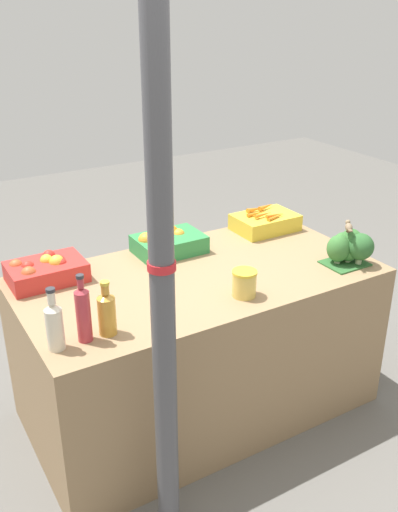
{
  "coord_description": "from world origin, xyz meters",
  "views": [
    {
      "loc": [
        -1.32,
        -2.22,
        2.08
      ],
      "look_at": [
        0.0,
        0.0,
        0.92
      ],
      "focal_mm": 40.0,
      "sensor_mm": 36.0,
      "label": 1
    }
  ],
  "objects_px": {
    "carrot_crate": "(265,222)",
    "sparrow_bird": "(349,227)",
    "juice_bottle_cloudy": "(54,324)",
    "pickle_jar": "(244,283)",
    "apple_crate": "(46,270)",
    "orange_crate": "(167,243)",
    "juice_bottle_ruby": "(83,313)",
    "support_pole": "(162,295)",
    "broccoli_pile": "(349,247)",
    "juice_bottle_amber": "(107,312)"
  },
  "relations": [
    {
      "from": "support_pole",
      "to": "pickle_jar",
      "type": "height_order",
      "value": "support_pole"
    },
    {
      "from": "apple_crate",
      "to": "juice_bottle_amber",
      "type": "relative_size",
      "value": 1.52
    },
    {
      "from": "carrot_crate",
      "to": "juice_bottle_cloudy",
      "type": "relative_size",
      "value": 1.37
    },
    {
      "from": "broccoli_pile",
      "to": "apple_crate",
      "type": "bearing_deg",
      "value": 157.1
    },
    {
      "from": "apple_crate",
      "to": "juice_bottle_cloudy",
      "type": "distance_m",
      "value": 0.63
    },
    {
      "from": "juice_bottle_amber",
      "to": "pickle_jar",
      "type": "xyz_separation_m",
      "value": [
        0.67,
        -0.01,
        -0.04
      ]
    },
    {
      "from": "juice_bottle_ruby",
      "to": "sparrow_bird",
      "type": "xyz_separation_m",
      "value": [
        1.42,
        0.0,
        0.08
      ]
    },
    {
      "from": "broccoli_pile",
      "to": "juice_bottle_ruby",
      "type": "xyz_separation_m",
      "value": [
        -1.45,
        -0.01,
        0.04
      ]
    },
    {
      "from": "juice_bottle_ruby",
      "to": "pickle_jar",
      "type": "bearing_deg",
      "value": -1.09
    },
    {
      "from": "support_pole",
      "to": "pickle_jar",
      "type": "bearing_deg",
      "value": 30.12
    },
    {
      "from": "juice_bottle_ruby",
      "to": "sparrow_bird",
      "type": "height_order",
      "value": "juice_bottle_ruby"
    },
    {
      "from": "support_pole",
      "to": "broccoli_pile",
      "type": "bearing_deg",
      "value": 16.19
    },
    {
      "from": "apple_crate",
      "to": "orange_crate",
      "type": "height_order",
      "value": "orange_crate"
    },
    {
      "from": "juice_bottle_cloudy",
      "to": "pickle_jar",
      "type": "distance_m",
      "value": 0.89
    },
    {
      "from": "juice_bottle_amber",
      "to": "sparrow_bird",
      "type": "distance_m",
      "value": 1.33
    },
    {
      "from": "apple_crate",
      "to": "juice_bottle_ruby",
      "type": "bearing_deg",
      "value": -92.46
    },
    {
      "from": "apple_crate",
      "to": "orange_crate",
      "type": "relative_size",
      "value": 1.0
    },
    {
      "from": "juice_bottle_amber",
      "to": "sparrow_bird",
      "type": "bearing_deg",
      "value": 0.12
    },
    {
      "from": "juice_bottle_cloudy",
      "to": "juice_bottle_ruby",
      "type": "height_order",
      "value": "juice_bottle_ruby"
    },
    {
      "from": "orange_crate",
      "to": "juice_bottle_amber",
      "type": "relative_size",
      "value": 1.52
    },
    {
      "from": "juice_bottle_cloudy",
      "to": "juice_bottle_ruby",
      "type": "distance_m",
      "value": 0.12
    },
    {
      "from": "orange_crate",
      "to": "juice_bottle_ruby",
      "type": "relative_size",
      "value": 1.24
    },
    {
      "from": "juice_bottle_amber",
      "to": "pickle_jar",
      "type": "bearing_deg",
      "value": -1.25
    },
    {
      "from": "carrot_crate",
      "to": "sparrow_bird",
      "type": "distance_m",
      "value": 0.63
    },
    {
      "from": "apple_crate",
      "to": "orange_crate",
      "type": "bearing_deg",
      "value": 0.02
    },
    {
      "from": "broccoli_pile",
      "to": "sparrow_bird",
      "type": "height_order",
      "value": "sparrow_bird"
    },
    {
      "from": "support_pole",
      "to": "broccoli_pile",
      "type": "relative_size",
      "value": 9.83
    },
    {
      "from": "juice_bottle_ruby",
      "to": "juice_bottle_cloudy",
      "type": "bearing_deg",
      "value": 180.0
    },
    {
      "from": "orange_crate",
      "to": "apple_crate",
      "type": "bearing_deg",
      "value": -179.98
    },
    {
      "from": "carrot_crate",
      "to": "juice_bottle_ruby",
      "type": "bearing_deg",
      "value": -155.85
    },
    {
      "from": "carrot_crate",
      "to": "apple_crate",
      "type": "bearing_deg",
      "value": 179.97
    },
    {
      "from": "support_pole",
      "to": "juice_bottle_ruby",
      "type": "relative_size",
      "value": 7.78
    },
    {
      "from": "carrot_crate",
      "to": "sparrow_bird",
      "type": "height_order",
      "value": "sparrow_bird"
    },
    {
      "from": "apple_crate",
      "to": "juice_bottle_ruby",
      "type": "relative_size",
      "value": 1.24
    },
    {
      "from": "juice_bottle_cloudy",
      "to": "support_pole",
      "type": "bearing_deg",
      "value": -51.06
    },
    {
      "from": "juice_bottle_ruby",
      "to": "juice_bottle_amber",
      "type": "distance_m",
      "value": 0.1
    },
    {
      "from": "juice_bottle_ruby",
      "to": "juice_bottle_amber",
      "type": "xyz_separation_m",
      "value": [
        0.1,
        -0.0,
        -0.03
      ]
    },
    {
      "from": "broccoli_pile",
      "to": "pickle_jar",
      "type": "bearing_deg",
      "value": -178.03
    },
    {
      "from": "carrot_crate",
      "to": "support_pole",
      "type": "bearing_deg",
      "value": -140.66
    },
    {
      "from": "juice_bottle_ruby",
      "to": "carrot_crate",
      "type": "bearing_deg",
      "value": 24.15
    },
    {
      "from": "orange_crate",
      "to": "sparrow_bird",
      "type": "distance_m",
      "value": 0.96
    },
    {
      "from": "carrot_crate",
      "to": "broccoli_pile",
      "type": "xyz_separation_m",
      "value": [
        0.09,
        -0.6,
        0.04
      ]
    },
    {
      "from": "juice_bottle_amber",
      "to": "apple_crate",
      "type": "bearing_deg",
      "value": 96.75
    },
    {
      "from": "juice_bottle_cloudy",
      "to": "sparrow_bird",
      "type": "bearing_deg",
      "value": 0.11
    },
    {
      "from": "carrot_crate",
      "to": "broccoli_pile",
      "type": "bearing_deg",
      "value": -81.32
    },
    {
      "from": "sparrow_bird",
      "to": "pickle_jar",
      "type": "bearing_deg",
      "value": 127.64
    },
    {
      "from": "orange_crate",
      "to": "broccoli_pile",
      "type": "bearing_deg",
      "value": -38.63
    },
    {
      "from": "support_pole",
      "to": "sparrow_bird",
      "type": "distance_m",
      "value": 1.31
    },
    {
      "from": "broccoli_pile",
      "to": "pickle_jar",
      "type": "distance_m",
      "value": 0.68
    },
    {
      "from": "carrot_crate",
      "to": "sparrow_bird",
      "type": "bearing_deg",
      "value": -83.71
    }
  ]
}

